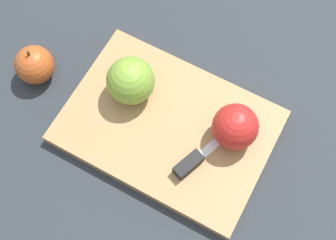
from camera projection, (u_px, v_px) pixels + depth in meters
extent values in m
plane|color=#282D33|center=(168.00, 129.00, 0.88)|extent=(4.00, 4.00, 0.00)
cube|color=#A37A4C|center=(168.00, 127.00, 0.87)|extent=(0.41, 0.32, 0.02)
sphere|color=olive|center=(131.00, 81.00, 0.84)|extent=(0.09, 0.09, 0.09)
cylinder|color=beige|center=(126.00, 80.00, 0.84)|extent=(0.01, 0.08, 0.08)
sphere|color=red|center=(235.00, 127.00, 0.81)|extent=(0.08, 0.08, 0.08)
cylinder|color=beige|center=(231.00, 125.00, 0.81)|extent=(0.01, 0.08, 0.08)
cube|color=silver|center=(219.00, 140.00, 0.85)|extent=(0.06, 0.09, 0.00)
cube|color=black|center=(188.00, 165.00, 0.82)|extent=(0.05, 0.06, 0.02)
sphere|color=#AD4C1E|center=(35.00, 65.00, 0.89)|extent=(0.08, 0.08, 0.08)
cylinder|color=#4C3319|center=(28.00, 53.00, 0.85)|extent=(0.01, 0.00, 0.01)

